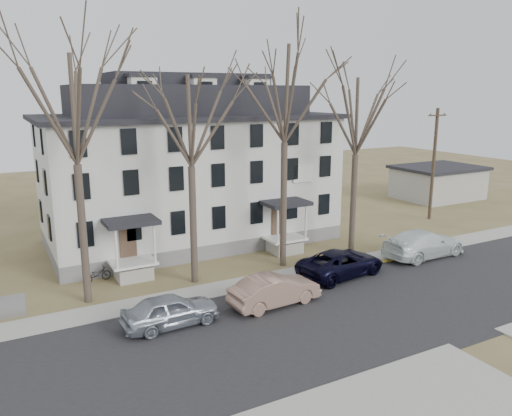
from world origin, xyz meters
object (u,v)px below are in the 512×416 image
car_white (423,244)px  utility_pole_far (434,163)px  tree_mid_right (357,111)px  tree_mid_left (190,114)px  tree_far_left (72,101)px  car_tan (275,291)px  car_navy (341,263)px  boarding_house (190,168)px  car_silver (171,311)px  tree_center (285,87)px  bicycle_left (97,275)px

car_white → utility_pole_far: bearing=-51.6°
car_white → tree_mid_right: bearing=47.6°
tree_mid_right → utility_pole_far: bearing=19.3°
car_white → tree_mid_left: bearing=76.2°
tree_far_left → car_tan: 13.70m
tree_far_left → car_navy: 17.33m
car_navy → car_white: (7.04, 0.25, 0.11)m
tree_mid_left → utility_pole_far: size_ratio=1.34×
utility_pole_far → car_navy: utility_pole_far is taller
tree_far_left → tree_mid_right: (17.50, 0.00, -0.74)m
boarding_house → car_silver: bearing=-115.1°
boarding_house → car_tan: size_ratio=4.26×
tree_mid_left → tree_mid_right: bearing=0.0°
car_navy → car_silver: bearing=90.0°
tree_center → car_silver: size_ratio=3.21×
tree_mid_left → tree_center: bearing=0.0°
car_navy → car_white: 7.05m
car_navy → tree_mid_left: bearing=60.0°
tree_far_left → bicycle_left: 10.28m
car_white → tree_far_left: bearing=79.4°
utility_pole_far → car_white: size_ratio=1.54×
utility_pole_far → bicycle_left: 28.93m
car_tan → car_white: (12.70, 2.04, 0.09)m
utility_pole_far → car_tan: size_ratio=1.95×
tree_mid_left → utility_pole_far: bearing=10.1°
tree_far_left → car_silver: 11.10m
car_silver → car_white: size_ratio=0.74×
tree_far_left → utility_pole_far: 30.29m
tree_far_left → car_navy: size_ratio=2.43×
tree_far_left → tree_mid_left: 6.05m
bicycle_left → tree_center: bearing=-114.9°
car_silver → tree_far_left: bearing=29.2°
car_navy → bicycle_left: bearing=58.0°
tree_center → car_silver: tree_center is taller
bicycle_left → car_tan: bearing=-147.6°
tree_mid_right → car_navy: (-3.42, -3.28, -8.82)m
boarding_house → utility_pole_far: 20.88m
tree_far_left → car_silver: bearing=-58.9°
tree_center → tree_mid_right: tree_center is taller
car_silver → boarding_house: bearing=-27.0°
tree_mid_left → car_silver: size_ratio=2.78×
tree_mid_left → car_white: size_ratio=2.06×
car_navy → boarding_house: bearing=16.0°
tree_far_left → car_tan: bearing=-31.1°
tree_mid_left → car_white: tree_mid_left is taller
bicycle_left → utility_pole_far: bearing=-98.5°
tree_far_left → tree_mid_left: tree_far_left is taller
boarding_house → tree_mid_left: bearing=-110.2°
boarding_house → tree_mid_right: tree_mid_right is taller
car_tan → car_navy: 5.94m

